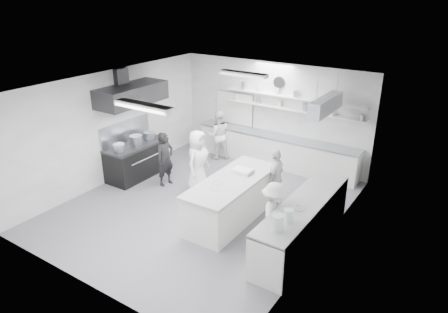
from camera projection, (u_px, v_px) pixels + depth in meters
The scene contains 27 objects.
floor at pixel (204, 206), 10.17m from camera, with size 6.00×7.00×0.02m, color slate.
ceiling at pixel (201, 84), 9.01m from camera, with size 6.00×7.00×0.02m, color white.
wall_back at pixel (272, 113), 12.29m from camera, with size 6.00×0.04×3.00m, color white.
wall_front at pixel (79, 213), 6.89m from camera, with size 6.00×0.04×3.00m, color white.
wall_left at pixel (113, 126), 11.12m from camera, with size 0.04×7.00×3.00m, color white.
wall_right at pixel (327, 180), 8.06m from camera, with size 0.04×7.00×3.00m, color white.
stove at pixel (137, 161), 11.62m from camera, with size 0.80×1.80×0.90m, color black.
exhaust_hood at pixel (131, 94), 10.90m from camera, with size 0.85×2.00×0.50m, color #2A2A2C.
back_counter at pixel (275, 151), 12.30m from camera, with size 5.00×0.60×0.92m, color silver.
shelf_lower at pixel (293, 109), 11.73m from camera, with size 4.20×0.26×0.04m, color silver.
shelf_upper at pixel (293, 97), 11.60m from camera, with size 4.20×0.26×0.04m, color silver.
pass_through_window at pixel (235, 108), 12.95m from camera, with size 1.30×0.04×1.00m, color black.
wall_clock at pixel (279, 82), 11.79m from camera, with size 0.32×0.32×0.05m, color silver.
right_counter at pixel (302, 225), 8.48m from camera, with size 0.74×3.30×0.94m, color silver.
pot_rack at pixel (326, 105), 10.11m from camera, with size 0.30×1.60×0.40m, color #A2A7B0.
light_fixture_front at pixel (144, 106), 7.65m from camera, with size 1.30×0.25×0.10m, color silver.
light_fixture_rear at pixel (244, 74), 10.43m from camera, with size 1.30×0.25×0.10m, color silver.
prep_island at pixel (232, 200), 9.43m from camera, with size 0.96×2.58×0.95m, color silver.
stove_pot at pixel (136, 140), 11.41m from camera, with size 0.36×0.36×0.28m, color #A2A7B0.
cook_stove at pixel (165, 159), 10.99m from camera, with size 0.54×0.35×1.47m, color black.
cook_back at pixel (218, 135), 12.72m from camera, with size 0.74×0.57×1.51m, color white.
cook_island_left at pixel (198, 161), 10.65m from camera, with size 0.80×0.52×1.65m, color white.
cook_island_right at pixel (275, 177), 9.99m from camera, with size 0.85×0.35×1.45m, color white.
cook_right at pixel (274, 215), 8.34m from camera, with size 0.92×0.53×1.43m, color white.
bowl_island_a at pixel (218, 184), 9.04m from camera, with size 0.23×0.23×0.06m, color #A2A7B0.
bowl_island_b at pixel (214, 190), 8.79m from camera, with size 0.19×0.19×0.06m, color silver.
bowl_right at pixel (299, 209), 8.07m from camera, with size 0.23×0.23×0.06m, color silver.
Camera 1 is at (5.33, -7.18, 5.00)m, focal length 33.20 mm.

